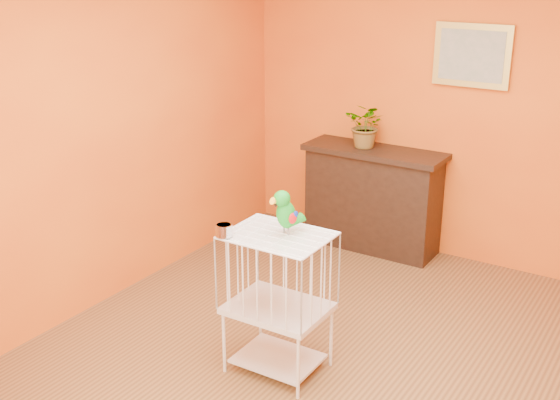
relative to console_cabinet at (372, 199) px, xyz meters
The scene contains 8 objects.
ground 2.20m from the console_cabinet, 70.50° to the right, with size 4.50×4.50×0.00m, color brown.
room_shell 2.43m from the console_cabinet, 70.50° to the right, with size 4.50×4.50×4.50m.
console_cabinet is the anchor object (origin of this frame).
potted_plant 0.62m from the console_cabinet, behind, with size 0.35×0.39×0.31m, color #26722D.
framed_picture 1.49m from the console_cabinet, 14.38° to the left, with size 0.62×0.04×0.50m.
birdcage 2.13m from the console_cabinet, 80.44° to the right, with size 0.61×0.47×0.93m.
feed_cup 2.35m from the console_cabinet, 87.56° to the right, with size 0.10×0.10×0.07m, color silver.
parrot 2.18m from the console_cabinet, 79.43° to the right, with size 0.16×0.25×0.28m.
Camera 1 is at (1.73, -3.34, 2.55)m, focal length 45.00 mm.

